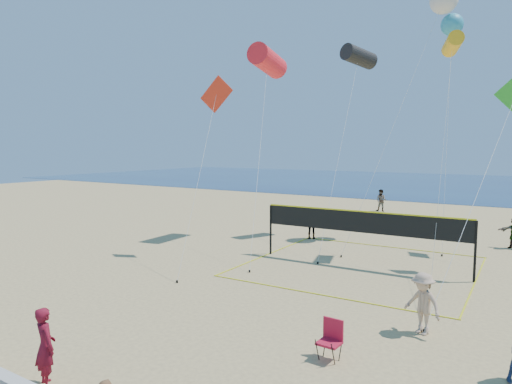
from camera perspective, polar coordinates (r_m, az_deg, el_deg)
The scene contains 14 objects.
ground at distance 11.25m, azimuth -5.47°, elevation -22.43°, with size 120.00×120.00×0.00m, color tan.
ocean at distance 70.28m, azimuth 27.20°, elevation 0.72°, with size 140.00×50.00×0.03m, color #112151.
woman at distance 11.63m, azimuth -24.83°, elevation -17.12°, with size 0.65×0.43×1.78m, color maroon.
bystander_b at distance 14.07m, azimuth 20.12°, elevation -12.94°, with size 1.14×0.66×1.77m, color tan.
far_person_0 at distance 26.60m, azimuth 6.93°, elevation -3.93°, with size 1.03×0.43×1.76m, color gray.
far_person_3 at distance 38.87m, azimuth 15.39°, elevation -1.03°, with size 0.88×0.69×1.81m, color gray.
camp_chair at distance 12.07m, azimuth 9.36°, elevation -17.45°, with size 0.57×0.70×1.12m.
volleyball_net at distance 20.68m, azimuth 13.02°, elevation -4.43°, with size 9.55×9.40×2.50m.
kite_0 at distance 26.82m, azimuth 1.47°, elevation 16.04°, with size 4.07×8.45×10.95m.
kite_1 at distance 28.21m, azimuth 12.73°, elevation 16.17°, with size 1.86×8.76×11.15m.
kite_2 at distance 23.71m, azimuth 23.37°, elevation 16.57°, with size 1.24×5.62×10.45m.
kite_3 at distance 22.00m, azimuth -5.16°, elevation 11.19°, with size 2.40×4.78×8.66m.
kite_6 at distance 28.93m, azimuth 22.41°, elevation 21.29°, with size 3.83×7.88×14.05m.
kite_7 at distance 29.21m, azimuth 23.31°, elevation 18.64°, with size 1.53×5.58×12.69m.
Camera 1 is at (6.11, -7.82, 5.29)m, focal length 32.00 mm.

